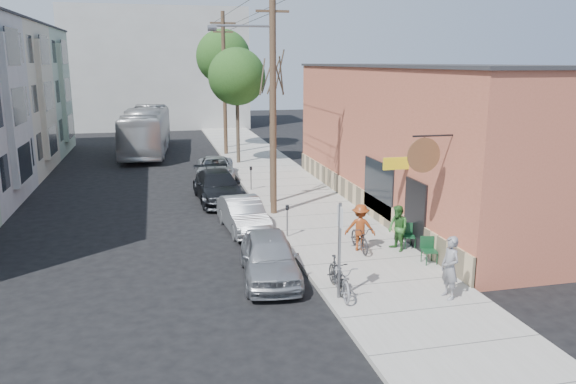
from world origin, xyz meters
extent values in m
plane|color=black|center=(0.00, 0.00, 0.00)|extent=(120.00, 120.00, 0.00)
cube|color=#A3A097|center=(4.25, 11.00, 0.07)|extent=(4.50, 58.00, 0.15)
cube|color=#B15A41|center=(9.00, 5.00, 3.25)|extent=(5.00, 20.00, 6.50)
cube|color=#2B2B2D|center=(9.00, 5.00, 6.55)|extent=(5.20, 20.20, 0.12)
cube|color=tan|center=(6.48, 5.00, 0.55)|extent=(0.10, 20.00, 1.10)
cube|color=black|center=(6.47, -1.00, 1.30)|extent=(0.10, 1.60, 2.60)
cube|color=black|center=(6.47, 2.50, 1.60)|extent=(0.08, 3.00, 2.20)
cylinder|color=brown|center=(5.55, -3.20, 3.90)|extent=(1.10, 0.06, 1.10)
cube|color=yellow|center=(6.00, -0.20, 3.10)|extent=(1.00, 0.08, 0.45)
cube|color=#ACABA7|center=(-9.25, 10.00, 4.50)|extent=(1.10, 3.20, 7.00)
cube|color=beige|center=(-9.25, 18.00, 4.50)|extent=(1.10, 3.20, 7.00)
cube|color=#9AAD92|center=(-12.00, 26.00, 4.50)|extent=(6.00, 8.00, 9.00)
cube|color=#9AAD92|center=(-9.25, 26.00, 4.50)|extent=(1.10, 3.20, 7.00)
cube|color=#ACABA7|center=(-2.00, 42.00, 6.00)|extent=(18.00, 8.00, 12.00)
cube|color=slate|center=(2.35, -4.74, 1.55)|extent=(0.07, 0.07, 2.80)
cube|color=silver|center=(2.35, -4.74, 2.55)|extent=(0.02, 0.45, 0.60)
cylinder|color=slate|center=(2.25, 1.22, 0.70)|extent=(0.06, 0.06, 1.10)
cylinder|color=black|center=(2.25, 1.22, 1.30)|extent=(0.14, 0.14, 0.18)
cylinder|color=slate|center=(2.25, 9.54, 0.70)|extent=(0.06, 0.06, 1.10)
cylinder|color=black|center=(2.25, 9.54, 1.30)|extent=(0.14, 0.14, 0.18)
cylinder|color=#503A28|center=(2.45, 4.73, 5.15)|extent=(0.28, 0.28, 10.00)
cube|color=#503A28|center=(2.45, 4.73, 8.75)|extent=(1.40, 0.10, 0.10)
cylinder|color=slate|center=(-0.05, 4.73, 8.05)|extent=(0.35, 0.24, 0.24)
cylinder|color=#503A28|center=(2.45, 21.72, 5.15)|extent=(0.28, 0.28, 10.00)
cube|color=#503A28|center=(2.45, 21.72, 9.35)|extent=(1.80, 0.12, 0.12)
cube|color=#503A28|center=(2.45, 21.72, 8.75)|extent=(1.40, 0.10, 0.10)
cylinder|color=#44392C|center=(2.80, 6.67, 2.86)|extent=(0.24, 0.24, 5.41)
cylinder|color=#44392C|center=(2.80, 17.88, 2.80)|extent=(0.24, 0.24, 5.30)
sphere|color=#29551D|center=(2.80, 17.88, 5.78)|extent=(3.72, 3.72, 3.72)
cylinder|color=#44392C|center=(2.80, 24.86, 3.42)|extent=(0.24, 0.24, 6.54)
sphere|color=#29551D|center=(2.80, 24.86, 7.09)|extent=(4.12, 4.12, 4.12)
imported|color=gray|center=(5.40, -5.45, 1.06)|extent=(0.51, 0.71, 1.82)
imported|color=#2E6729|center=(5.69, -1.29, 0.97)|extent=(0.79, 0.92, 1.64)
imported|color=maroon|center=(4.41, -0.93, 0.99)|extent=(1.24, 0.96, 1.68)
imported|color=black|center=(4.41, -0.93, 0.61)|extent=(0.65, 1.76, 0.91)
imported|color=black|center=(2.46, -4.18, 0.64)|extent=(0.55, 1.66, 0.98)
imported|color=slate|center=(2.50, -4.55, 0.65)|extent=(0.84, 1.95, 1.00)
imported|color=#9B9EA3|center=(0.80, -2.51, 0.73)|extent=(2.14, 4.43, 1.46)
imported|color=#93979A|center=(0.80, 2.86, 0.67)|extent=(1.77, 4.19, 1.34)
imported|color=black|center=(0.35, 8.04, 0.74)|extent=(2.31, 5.18, 1.48)
imported|color=#9DA2A4|center=(0.80, 13.39, 0.64)|extent=(2.55, 4.80, 1.28)
imported|color=silver|center=(-3.17, 24.21, 1.69)|extent=(3.74, 12.31, 3.38)
camera|label=1|loc=(-2.48, -18.92, 6.72)|focal=35.00mm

